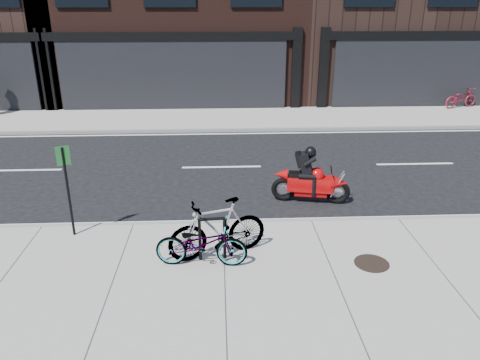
{
  "coord_description": "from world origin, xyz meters",
  "views": [
    {
      "loc": [
        -0.06,
        -11.39,
        4.89
      ],
      "look_at": [
        0.41,
        -1.36,
        0.9
      ],
      "focal_mm": 35.0,
      "sensor_mm": 36.0,
      "label": 1
    }
  ],
  "objects_px": {
    "bicycle_front": "(201,244)",
    "manhole_cover": "(372,263)",
    "bicycle_far": "(461,98)",
    "sign_post": "(67,183)",
    "bike_rack": "(212,235)",
    "bicycle_rear": "(218,228)",
    "motorcycle": "(314,180)"
  },
  "relations": [
    {
      "from": "bicycle_front",
      "to": "sign_post",
      "type": "bearing_deg",
      "value": 69.1
    },
    {
      "from": "bicycle_rear",
      "to": "motorcycle",
      "type": "relative_size",
      "value": 1.0
    },
    {
      "from": "bicycle_front",
      "to": "sign_post",
      "type": "xyz_separation_m",
      "value": [
        -2.75,
        1.32,
        0.72
      ]
    },
    {
      "from": "bicycle_rear",
      "to": "bicycle_far",
      "type": "distance_m",
      "value": 16.55
    },
    {
      "from": "bike_rack",
      "to": "bicycle_front",
      "type": "relative_size",
      "value": 0.52
    },
    {
      "from": "bicycle_far",
      "to": "manhole_cover",
      "type": "height_order",
      "value": "bicycle_far"
    },
    {
      "from": "bicycle_far",
      "to": "manhole_cover",
      "type": "relative_size",
      "value": 2.57
    },
    {
      "from": "bike_rack",
      "to": "bicycle_front",
      "type": "distance_m",
      "value": 0.29
    },
    {
      "from": "sign_post",
      "to": "manhole_cover",
      "type": "bearing_deg",
      "value": -37.08
    },
    {
      "from": "bicycle_rear",
      "to": "bicycle_far",
      "type": "xyz_separation_m",
      "value": [
        10.96,
        12.39,
        -0.14
      ]
    },
    {
      "from": "bike_rack",
      "to": "bicycle_rear",
      "type": "relative_size",
      "value": 0.45
    },
    {
      "from": "bicycle_front",
      "to": "motorcycle",
      "type": "xyz_separation_m",
      "value": [
        2.72,
        3.05,
        0.01
      ]
    },
    {
      "from": "motorcycle",
      "to": "bicycle_far",
      "type": "bearing_deg",
      "value": 59.31
    },
    {
      "from": "bicycle_far",
      "to": "sign_post",
      "type": "relative_size",
      "value": 0.86
    },
    {
      "from": "bicycle_front",
      "to": "bicycle_rear",
      "type": "bearing_deg",
      "value": -37.89
    },
    {
      "from": "bicycle_front",
      "to": "manhole_cover",
      "type": "relative_size",
      "value": 2.61
    },
    {
      "from": "bicycle_front",
      "to": "manhole_cover",
      "type": "bearing_deg",
      "value": -87.37
    },
    {
      "from": "bike_rack",
      "to": "motorcycle",
      "type": "xyz_separation_m",
      "value": [
        2.51,
        2.85,
        -0.05
      ]
    },
    {
      "from": "bicycle_front",
      "to": "bicycle_far",
      "type": "distance_m",
      "value": 16.99
    },
    {
      "from": "manhole_cover",
      "to": "sign_post",
      "type": "relative_size",
      "value": 0.34
    },
    {
      "from": "bike_rack",
      "to": "bicycle_front",
      "type": "height_order",
      "value": "bicycle_front"
    },
    {
      "from": "bicycle_far",
      "to": "sign_post",
      "type": "distance_m",
      "value": 18.08
    },
    {
      "from": "bicycle_front",
      "to": "bicycle_rear",
      "type": "height_order",
      "value": "bicycle_rear"
    },
    {
      "from": "bike_rack",
      "to": "sign_post",
      "type": "relative_size",
      "value": 0.45
    },
    {
      "from": "manhole_cover",
      "to": "bicycle_far",
      "type": "bearing_deg",
      "value": 57.94
    },
    {
      "from": "bicycle_front",
      "to": "bicycle_far",
      "type": "xyz_separation_m",
      "value": [
        11.27,
        12.72,
        -0.01
      ]
    },
    {
      "from": "bicycle_far",
      "to": "manhole_cover",
      "type": "distance_m",
      "value": 15.16
    },
    {
      "from": "bike_rack",
      "to": "bicycle_rear",
      "type": "height_order",
      "value": "bicycle_rear"
    },
    {
      "from": "bike_rack",
      "to": "manhole_cover",
      "type": "bearing_deg",
      "value": -5.99
    },
    {
      "from": "bicycle_rear",
      "to": "bicycle_far",
      "type": "height_order",
      "value": "bicycle_rear"
    },
    {
      "from": "bicycle_front",
      "to": "bicycle_far",
      "type": "bearing_deg",
      "value": -36.76
    },
    {
      "from": "bike_rack",
      "to": "manhole_cover",
      "type": "relative_size",
      "value": 1.34
    }
  ]
}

